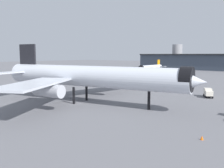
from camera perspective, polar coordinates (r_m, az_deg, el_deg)
The scene contains 5 objects.
ground at distance 73.89m, azimuth -8.67°, elevation -4.61°, with size 900.00×900.00×0.00m, color slate.
airliner_near_gate at distance 73.82m, azimuth -5.91°, elevation 1.73°, with size 68.10×61.39×18.26m.
airliner_far_taxiway at distance 194.96m, azimuth 9.14°, elevation 3.87°, with size 32.30×35.39×10.63m.
service_truck_front at distance 90.15m, azimuth 21.66°, elevation -1.92°, with size 4.62×5.94×3.00m.
traffic_cone_wingtip at distance 45.66m, azimuth 20.36°, elevation -11.75°, with size 0.57×0.57×0.72m, color #F2600C.
Camera 1 is at (54.33, -47.90, 14.61)m, focal length 38.94 mm.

